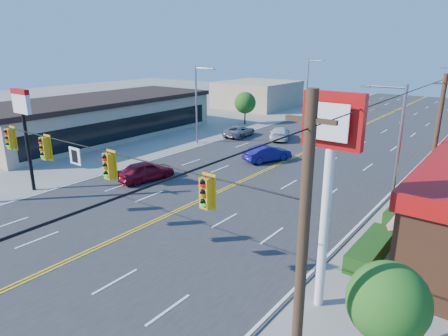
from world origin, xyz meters
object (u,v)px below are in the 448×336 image
Objects in this scene: kfc_pylon at (330,160)px; car_blue at (267,154)px; pizza_hut_sign at (24,119)px; signal_span at (59,163)px; car_magenta at (146,171)px; car_silver at (239,131)px; car_white at (280,134)px.

car_blue is (-12.33, 16.39, -5.32)m from kfc_pylon.
pizza_hut_sign is 19.54m from car_blue.
signal_span reaches higher than pizza_hut_sign.
signal_span is at bearing 117.51° from car_blue.
car_silver is (-3.10, 16.90, -0.12)m from car_magenta.
car_white is 1.04× the size of car_silver.
pizza_hut_sign reaches higher than car_blue.
car_blue is 10.32m from car_silver.
kfc_pylon is at bearing 19.78° from signal_span.
car_blue is (-1.21, 20.39, -4.16)m from signal_span.
car_white is at bearing -82.16° from car_magenta.
car_magenta is 0.93× the size of car_white.
car_white is (-4.62, 28.69, -4.20)m from signal_span.
car_white is (-15.74, 24.69, -5.35)m from kfc_pylon.
car_blue is (9.67, 16.39, -4.46)m from pizza_hut_sign.
pizza_hut_sign is (-10.88, 4.00, 0.30)m from signal_span.
car_magenta is at bearing 159.78° from kfc_pylon.
kfc_pylon is 1.79× the size of car_white.
pizza_hut_sign is (-22.00, 0.00, -0.86)m from kfc_pylon.
signal_span is 5.48× the size of car_magenta.
pizza_hut_sign is at bearing 51.26° from car_white.
pizza_hut_sign reaches higher than car_magenta.
kfc_pylon is at bearing 125.60° from car_silver.
kfc_pylon reaches higher than car_white.
signal_span reaches higher than kfc_pylon.
kfc_pylon is 21.19m from car_blue.
kfc_pylon is (11.12, 4.00, 1.16)m from signal_span.
car_blue is at bearing 93.40° from signal_span.
signal_span reaches higher than car_blue.
car_white is 4.63m from car_silver.
kfc_pylon is 22.02m from pizza_hut_sign.
kfc_pylon is at bearing 171.57° from car_magenta.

